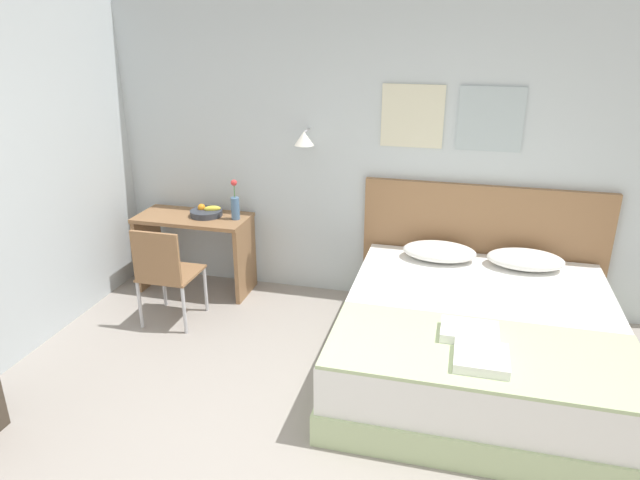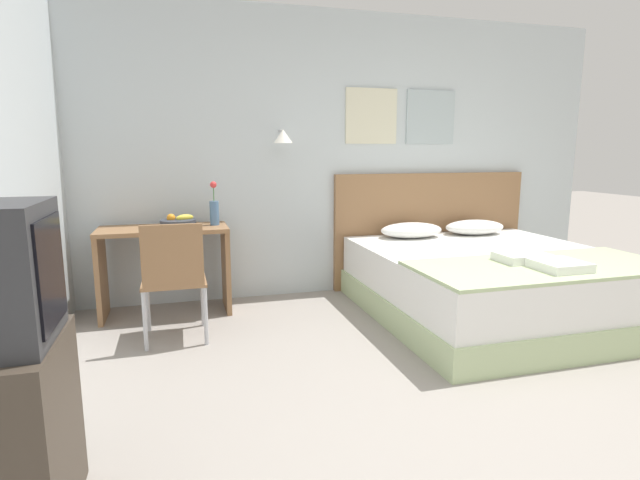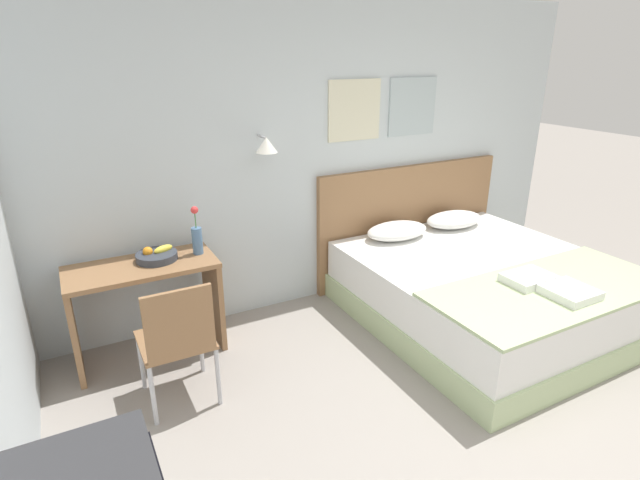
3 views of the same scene
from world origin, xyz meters
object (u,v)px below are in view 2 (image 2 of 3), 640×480
object	(u,v)px
pillow_left	(411,230)
desk_chair	(174,273)
fruit_bowl	(178,222)
bed	(491,284)
headboard	(430,229)
desk	(165,255)
throw_blanket	(545,266)
folded_towel_near_foot	(522,257)
flower_vase	(214,210)
pillow_right	(475,227)
folded_towel_mid_bed	(560,265)

from	to	relation	value
pillow_left	desk_chair	xyz separation A→B (m)	(-2.20, -0.71, -0.10)
desk_chair	fruit_bowl	bearing A→B (deg)	86.25
bed	headboard	world-z (taller)	headboard
headboard	desk	xyz separation A→B (m)	(-2.62, -0.26, -0.07)
throw_blanket	pillow_left	bearing A→B (deg)	103.70
folded_towel_near_foot	throw_blanket	bearing A→B (deg)	-60.57
fruit_bowl	flower_vase	distance (m)	0.32
pillow_right	throw_blanket	size ratio (longest dim) A/B	0.32
folded_towel_mid_bed	fruit_bowl	distance (m)	2.97
throw_blanket	fruit_bowl	xyz separation A→B (m)	(-2.50, 1.47, 0.22)
pillow_left	folded_towel_near_foot	size ratio (longest dim) A/B	1.71
desk_chair	folded_towel_mid_bed	bearing A→B (deg)	-18.76
pillow_left	pillow_right	bearing A→B (deg)	0.00
flower_vase	headboard	bearing A→B (deg)	6.26
folded_towel_near_foot	desk_chair	bearing A→B (deg)	167.04
bed	folded_towel_mid_bed	xyz separation A→B (m)	(-0.01, -0.76, 0.33)
pillow_right	flower_vase	world-z (taller)	flower_vase
folded_towel_near_foot	fruit_bowl	size ratio (longest dim) A/B	1.21
pillow_left	desk_chair	world-z (taller)	desk_chair
flower_vase	folded_towel_near_foot	bearing A→B (deg)	-31.61
bed	fruit_bowl	xyz separation A→B (m)	(-2.50, 0.86, 0.51)
pillow_left	folded_towel_near_foot	distance (m)	1.30
bed	folded_towel_near_foot	xyz separation A→B (m)	(-0.08, -0.46, 0.33)
headboard	desk_chair	xyz separation A→B (m)	(-2.55, -0.97, -0.06)
desk	desk_chair	size ratio (longest dim) A/B	1.19
bed	throw_blanket	distance (m)	0.67
headboard	flower_vase	xyz separation A→B (m)	(-2.20, -0.24, 0.30)
bed	desk_chair	size ratio (longest dim) A/B	2.38
folded_towel_near_foot	fruit_bowl	bearing A→B (deg)	151.28
bed	desk	xyz separation A→B (m)	(-2.62, 0.82, 0.24)
folded_towel_near_foot	pillow_left	bearing A→B (deg)	101.69
fruit_bowl	flower_vase	size ratio (longest dim) A/B	0.80
pillow_left	throw_blanket	bearing A→B (deg)	-76.30
folded_towel_mid_bed	folded_towel_near_foot	bearing A→B (deg)	103.54
desk	flower_vase	world-z (taller)	flower_vase
headboard	folded_towel_near_foot	size ratio (longest dim) A/B	5.77
throw_blanket	fruit_bowl	size ratio (longest dim) A/B	6.37
headboard	folded_towel_near_foot	distance (m)	1.54
bed	pillow_left	xyz separation A→B (m)	(-0.35, 0.81, 0.35)
headboard	desk_chair	world-z (taller)	headboard
pillow_left	desk	distance (m)	2.28
bed	throw_blanket	world-z (taller)	throw_blanket
headboard	bed	bearing A→B (deg)	-90.00
fruit_bowl	bed	bearing A→B (deg)	-19.02
headboard	desk	distance (m)	2.63
headboard	folded_towel_mid_bed	distance (m)	1.83
bed	flower_vase	size ratio (longest dim) A/B	5.62
folded_towel_mid_bed	desk	size ratio (longest dim) A/B	0.30
pillow_left	pillow_right	world-z (taller)	same
throw_blanket	desk_chair	xyz separation A→B (m)	(-2.55, 0.71, -0.04)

